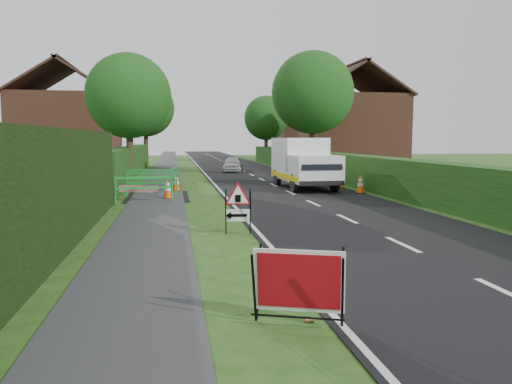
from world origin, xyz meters
TOP-DOWN VIEW (x-y plane):
  - ground at (0.00, 0.00)m, footprint 120.00×120.00m
  - road_surface at (2.50, 35.00)m, footprint 6.00×90.00m
  - footpath at (-3.00, 35.00)m, footprint 2.00×90.00m
  - hedge_west_near at (-5.00, 0.00)m, footprint 1.10×18.00m
  - hedge_west_far at (-5.00, 22.00)m, footprint 1.00×24.00m
  - hedge_east at (6.50, 16.00)m, footprint 1.20×50.00m
  - house_west at (-10.00, 30.00)m, footprint 7.50×7.40m
  - house_east_a at (11.00, 28.00)m, footprint 7.50×7.40m
  - house_east_b at (12.00, 42.00)m, footprint 7.50×7.40m
  - tree_nw at (-4.60, 18.00)m, footprint 4.40×4.40m
  - tree_ne at (6.40, 22.00)m, footprint 5.20×5.20m
  - tree_fw at (-4.60, 34.00)m, footprint 4.80×4.80m
  - tree_fe at (6.40, 38.00)m, footprint 4.20×4.20m
  - red_rect_sign at (-0.87, -3.14)m, footprint 1.26×1.00m
  - triangle_sign at (-0.90, 2.70)m, footprint 0.81×0.81m
  - works_van at (3.55, 13.37)m, footprint 2.15×5.16m
  - traffic_cone_0 at (5.37, 10.90)m, footprint 0.38×0.38m
  - traffic_cone_1 at (5.30, 13.28)m, footprint 0.38×0.38m
  - traffic_cone_2 at (5.01, 15.65)m, footprint 0.38×0.38m
  - traffic_cone_3 at (-2.60, 10.31)m, footprint 0.38×0.38m
  - traffic_cone_4 at (-2.26, 12.99)m, footprint 0.38×0.38m
  - ped_barrier_0 at (-3.40, 9.16)m, footprint 2.09×0.77m
  - ped_barrier_1 at (-3.23, 11.19)m, footprint 2.09×0.63m
  - ped_barrier_2 at (-3.36, 13.22)m, footprint 2.09×0.66m
  - ped_barrier_3 at (-2.32, 14.27)m, footprint 0.64×2.09m
  - redwhite_plank at (-3.66, 9.84)m, footprint 1.43×0.53m
  - litter_can at (-0.71, -3.08)m, footprint 0.12×0.07m
  - hatchback_car at (1.72, 25.33)m, footprint 1.88×3.32m

SIDE VIEW (x-z plane):
  - ground at x=0.00m, z-range 0.00..0.00m
  - hedge_west_near at x=-5.00m, z-range -1.25..1.25m
  - hedge_west_far at x=-5.00m, z-range -0.90..0.90m
  - hedge_east at x=6.50m, z-range -0.75..0.75m
  - redwhite_plank at x=-3.66m, z-range -0.12..0.12m
  - litter_can at x=-0.71m, z-range -0.03..0.03m
  - road_surface at x=2.50m, z-range -0.01..0.01m
  - footpath at x=-3.00m, z-range -0.01..0.02m
  - traffic_cone_0 at x=5.37m, z-range 0.00..0.79m
  - traffic_cone_1 at x=5.30m, z-range 0.00..0.79m
  - traffic_cone_2 at x=5.01m, z-range 0.00..0.79m
  - traffic_cone_3 at x=-2.60m, z-range 0.00..0.79m
  - traffic_cone_4 at x=-2.26m, z-range 0.00..0.79m
  - hatchback_car at x=1.72m, z-range 0.00..1.07m
  - red_rect_sign at x=-0.87m, z-range 0.07..1.01m
  - ped_barrier_0 at x=-3.40m, z-range 0.13..1.13m
  - ped_barrier_1 at x=-3.23m, z-range 0.13..1.13m
  - ped_barrier_2 at x=-3.36m, z-range 0.13..1.13m
  - ped_barrier_3 at x=-2.32m, z-range 0.13..1.13m
  - triangle_sign at x=-0.90m, z-range 0.21..1.28m
  - works_van at x=3.55m, z-range 0.07..2.39m
  - house_west at x=-10.00m, z-range -1.04..6.84m
  - house_east_a at x=11.00m, z-range -1.04..6.84m
  - house_east_b at x=12.00m, z-range -1.04..6.84m
  - tree_fe at x=6.40m, z-range 1.05..7.39m
  - tree_nw at x=-4.60m, z-range 1.13..7.83m
  - tree_fw at x=-4.60m, z-range 1.21..8.45m
  - tree_ne at x=6.40m, z-range 1.28..9.07m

